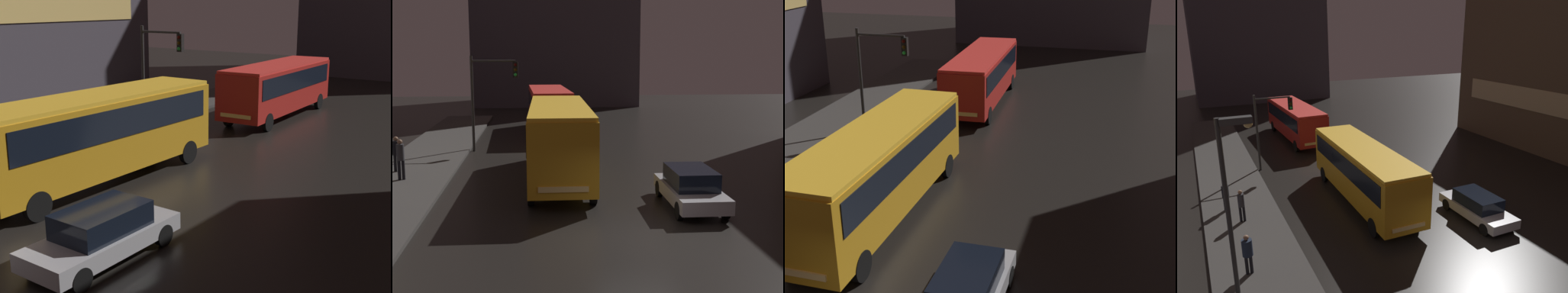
# 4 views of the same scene
# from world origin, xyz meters

# --- Properties ---
(ground_plane) EXTENTS (120.00, 120.00, 0.00)m
(ground_plane) POSITION_xyz_m (0.00, 0.00, 0.00)
(ground_plane) COLOR black
(sidewalk_left) EXTENTS (4.00, 48.00, 0.15)m
(sidewalk_left) POSITION_xyz_m (-9.00, 10.00, 0.07)
(sidewalk_left) COLOR #3D3A38
(sidewalk_left) RESTS_ON ground
(bus_near) EXTENTS (2.78, 10.90, 3.45)m
(bus_near) POSITION_xyz_m (-2.08, 8.08, 2.12)
(bus_near) COLOR orange
(bus_near) RESTS_ON ground
(bus_far) EXTENTS (3.01, 10.64, 3.23)m
(bus_far) POSITION_xyz_m (-2.15, 23.19, 1.99)
(bus_far) COLOR #AD1E19
(bus_far) RESTS_ON ground
(car_taxi) EXTENTS (1.86, 4.59, 1.47)m
(car_taxi) POSITION_xyz_m (2.59, 3.35, 0.76)
(car_taxi) COLOR #B7B7BC
(car_taxi) RESTS_ON ground
(pedestrian_near) EXTENTS (0.42, 0.42, 1.81)m
(pedestrian_near) POSITION_xyz_m (-9.07, 8.32, 1.20)
(pedestrian_near) COLOR black
(pedestrian_near) RESTS_ON sidewalk_left
(pedestrian_mid) EXTENTS (0.49, 0.49, 1.67)m
(pedestrian_mid) POSITION_xyz_m (-9.68, 10.12, 1.14)
(pedestrian_mid) COLOR black
(pedestrian_mid) RESTS_ON sidewalk_left
(traffic_light_main) EXTENTS (2.75, 0.35, 5.57)m
(traffic_light_main) POSITION_xyz_m (-5.78, 16.16, 3.75)
(traffic_light_main) COLOR #2D2D2D
(traffic_light_main) RESTS_ON ground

